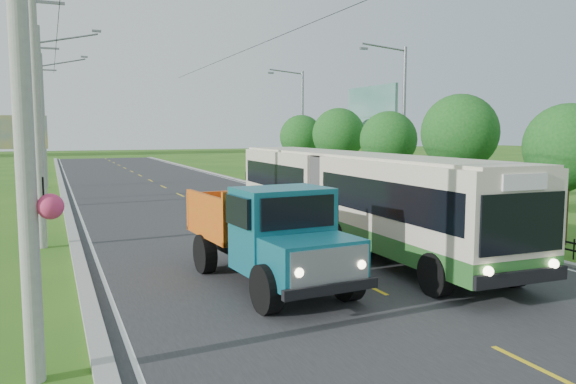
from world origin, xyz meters
TOP-DOWN VIEW (x-y plane):
  - ground at (0.00, 0.00)m, footprint 240.00×240.00m
  - road at (0.00, 20.00)m, footprint 14.00×120.00m
  - curb_left at (-7.20, 20.00)m, footprint 0.40×120.00m
  - curb_right at (7.15, 20.00)m, footprint 0.30×120.00m
  - edge_line_left at (-6.65, 20.00)m, footprint 0.12×120.00m
  - edge_line_right at (6.65, 20.00)m, footprint 0.12×120.00m
  - centre_dash at (0.00, 0.00)m, footprint 0.12×2.20m
  - railing_right at (8.00, 14.00)m, footprint 0.04×40.00m
  - pole_nearest at (-8.24, -3.00)m, footprint 3.51×0.44m
  - pole_near at (-8.26, 9.00)m, footprint 3.51×0.32m
  - pole_mid at (-8.26, 21.00)m, footprint 3.51×0.32m
  - pole_far at (-8.26, 33.00)m, footprint 3.51×0.32m
  - tree_second at (9.86, 2.14)m, footprint 3.18×3.26m
  - tree_third at (9.86, 8.14)m, footprint 3.60×3.62m
  - tree_fourth at (9.86, 14.14)m, footprint 3.24×3.31m
  - tree_fifth at (9.86, 20.14)m, footprint 3.48×3.52m
  - tree_back at (9.86, 26.14)m, footprint 3.30×3.36m
  - streetlight_mid at (10.64, 14.00)m, footprint 3.02×0.20m
  - streetlight_far at (10.64, 28.00)m, footprint 3.02×0.20m
  - planter_near at (8.60, 6.00)m, footprint 0.64×0.64m
  - planter_mid at (8.60, 14.00)m, footprint 0.64×0.64m
  - planter_far at (8.60, 22.00)m, footprint 0.64×0.64m
  - billboard_left at (-9.50, 24.00)m, footprint 3.00×0.20m
  - billboard_right at (12.30, 20.00)m, footprint 0.24×6.00m
  - bus at (2.52, 5.40)m, footprint 3.22×17.43m
  - dump_truck at (-2.46, 1.17)m, footprint 3.07×6.84m

SIDE VIEW (x-z plane):
  - ground at x=0.00m, z-range 0.00..0.00m
  - road at x=0.00m, z-range 0.00..0.02m
  - edge_line_left at x=-6.65m, z-range 0.02..0.02m
  - edge_line_right at x=6.65m, z-range 0.02..0.02m
  - centre_dash at x=0.00m, z-range 0.02..0.02m
  - curb_right at x=7.15m, z-range 0.00..0.10m
  - curb_left at x=-7.20m, z-range 0.00..0.15m
  - planter_near at x=8.60m, z-range -0.05..0.62m
  - planter_mid at x=8.60m, z-range -0.05..0.62m
  - planter_far at x=8.60m, z-range -0.05..0.62m
  - railing_right at x=8.00m, z-range 0.00..0.60m
  - dump_truck at x=-2.46m, z-range 0.18..2.98m
  - bus at x=2.52m, z-range 0.34..3.69m
  - tree_second at x=9.86m, z-range 0.87..6.17m
  - tree_fourth at x=9.86m, z-range 0.89..6.29m
  - tree_back at x=9.86m, z-range 0.90..6.40m
  - tree_fifth at x=9.86m, z-range 0.95..6.75m
  - billboard_left at x=-9.50m, z-range 1.27..6.47m
  - tree_third at x=9.86m, z-range 0.99..6.99m
  - streetlight_mid at x=10.64m, z-range 0.37..9.44m
  - streetlight_far at x=10.64m, z-range 0.37..9.44m
  - pole_nearest at x=-8.24m, z-range -0.06..9.94m
  - pole_near at x=-8.26m, z-range 0.09..10.09m
  - pole_mid at x=-8.26m, z-range 0.09..10.09m
  - pole_far at x=-8.26m, z-range 0.09..10.09m
  - billboard_right at x=12.30m, z-range 1.69..8.99m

